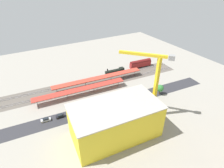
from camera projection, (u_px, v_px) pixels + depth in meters
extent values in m
plane|color=gray|center=(103.00, 102.00, 98.05)|extent=(202.91, 202.91, 0.00)
cube|color=#5B544C|center=(88.00, 84.00, 114.21)|extent=(127.60, 24.94, 0.01)
cube|color=#2D2D33|center=(106.00, 106.00, 95.48)|extent=(127.13, 19.10, 0.01)
cube|color=#9E9EA8|center=(85.00, 81.00, 117.20)|extent=(126.42, 10.25, 0.12)
cube|color=#9E9EA8|center=(86.00, 82.00, 116.13)|extent=(126.42, 10.25, 0.12)
cube|color=#9E9EA8|center=(89.00, 86.00, 112.10)|extent=(126.42, 10.25, 0.12)
cube|color=#9E9EA8|center=(90.00, 87.00, 111.03)|extent=(126.42, 10.25, 0.12)
cube|color=#B73328|center=(81.00, 89.00, 102.13)|extent=(53.07, 8.82, 0.31)
cylinder|color=slate|center=(118.00, 83.00, 111.72)|extent=(0.30, 0.30, 3.81)
cylinder|color=slate|center=(94.00, 89.00, 106.05)|extent=(0.30, 0.30, 3.81)
cylinder|color=slate|center=(67.00, 95.00, 100.37)|extent=(0.30, 0.30, 3.81)
cylinder|color=slate|center=(37.00, 103.00, 94.69)|extent=(0.30, 0.30, 3.81)
cube|color=#C63D2D|center=(99.00, 78.00, 113.05)|extent=(58.15, 9.07, 0.50)
cylinder|color=slate|center=(134.00, 73.00, 123.50)|extent=(0.30, 0.30, 3.74)
cylinder|color=slate|center=(111.00, 78.00, 117.28)|extent=(0.30, 0.30, 3.74)
cylinder|color=slate|center=(85.00, 84.00, 111.05)|extent=(0.30, 0.30, 3.74)
cylinder|color=slate|center=(57.00, 90.00, 104.83)|extent=(0.30, 0.30, 3.74)
cube|color=black|center=(116.00, 73.00, 125.97)|extent=(15.42, 3.49, 1.00)
cylinder|color=black|center=(114.00, 71.00, 124.51)|extent=(12.42, 3.50, 2.53)
cube|color=black|center=(122.00, 70.00, 126.92)|extent=(3.24, 2.97, 3.68)
cylinder|color=black|center=(108.00, 70.00, 121.82)|extent=(0.70, 0.70, 1.40)
cube|color=black|center=(140.00, 67.00, 135.00)|extent=(15.42, 3.51, 0.60)
cube|color=maroon|center=(140.00, 64.00, 133.93)|extent=(17.15, 4.22, 3.50)
cylinder|color=maroon|center=(141.00, 62.00, 132.88)|extent=(16.48, 4.17, 2.88)
cube|color=black|center=(128.00, 94.00, 104.37)|extent=(3.83, 1.96, 0.30)
cube|color=navy|center=(128.00, 94.00, 104.07)|extent=(4.55, 2.07, 0.85)
cube|color=#1E2328|center=(128.00, 92.00, 103.68)|extent=(2.57, 1.76, 0.64)
cube|color=black|center=(119.00, 97.00, 102.34)|extent=(4.04, 2.22, 0.30)
cube|color=silver|center=(119.00, 96.00, 102.07)|extent=(4.78, 2.38, 0.74)
cube|color=#1E2328|center=(119.00, 95.00, 101.69)|extent=(2.75, 1.93, 0.69)
cube|color=black|center=(107.00, 101.00, 98.87)|extent=(3.95, 2.08, 0.30)
cube|color=navy|center=(107.00, 100.00, 98.56)|extent=(4.69, 2.20, 0.87)
cube|color=#1E2328|center=(107.00, 99.00, 98.16)|extent=(2.67, 1.84, 0.66)
cube|color=black|center=(96.00, 105.00, 95.92)|extent=(3.54, 1.95, 0.30)
cube|color=gray|center=(96.00, 104.00, 95.65)|extent=(4.20, 2.06, 0.75)
cube|color=#1E2328|center=(96.00, 103.00, 95.29)|extent=(2.39, 1.73, 0.61)
cube|color=black|center=(85.00, 109.00, 93.12)|extent=(3.97, 1.97, 0.30)
cube|color=gray|center=(85.00, 108.00, 92.82)|extent=(4.71, 2.08, 0.83)
cube|color=#1E2328|center=(85.00, 107.00, 92.45)|extent=(2.67, 1.76, 0.58)
cube|color=black|center=(73.00, 112.00, 91.33)|extent=(3.88, 1.94, 0.30)
cube|color=black|center=(73.00, 111.00, 91.07)|extent=(4.60, 2.07, 0.72)
cube|color=#1E2328|center=(73.00, 110.00, 90.73)|extent=(2.62, 1.71, 0.58)
cube|color=black|center=(60.00, 117.00, 87.92)|extent=(3.46, 1.90, 0.30)
cube|color=black|center=(60.00, 116.00, 87.63)|extent=(4.10, 2.00, 0.80)
cube|color=#1E2328|center=(60.00, 115.00, 87.25)|extent=(2.32, 1.71, 0.63)
cube|color=black|center=(46.00, 121.00, 85.68)|extent=(4.02, 2.12, 0.30)
cube|color=silver|center=(46.00, 120.00, 85.40)|extent=(4.75, 2.28, 0.74)
cube|color=#1E2328|center=(46.00, 119.00, 85.04)|extent=(2.73, 1.83, 0.65)
cube|color=yellow|center=(115.00, 121.00, 74.92)|extent=(37.14, 21.46, 15.09)
cube|color=#ADA89E|center=(116.00, 106.00, 70.86)|extent=(37.79, 22.10, 0.40)
cube|color=gray|center=(152.00, 114.00, 89.07)|extent=(3.60, 3.60, 1.20)
cube|color=yellow|center=(155.00, 89.00, 81.37)|extent=(1.40, 1.40, 30.62)
cube|color=yellow|center=(143.00, 54.00, 74.80)|extent=(14.86, 15.47, 1.20)
cube|color=gray|center=(172.00, 58.00, 71.93)|extent=(3.10, 3.12, 2.00)
cube|color=black|center=(112.00, 109.00, 92.90)|extent=(9.49, 3.50, 0.50)
cube|color=silver|center=(114.00, 106.00, 92.40)|extent=(7.16, 3.37, 2.78)
cube|color=silver|center=(106.00, 108.00, 91.07)|extent=(2.72, 2.68, 2.53)
cylinder|color=brown|center=(135.00, 99.00, 97.58)|extent=(0.51, 0.51, 3.87)
sphere|color=#38843D|center=(136.00, 93.00, 95.44)|extent=(6.14, 6.14, 6.14)
cylinder|color=brown|center=(82.00, 119.00, 84.16)|extent=(0.37, 0.37, 3.40)
sphere|color=#38843D|center=(81.00, 113.00, 82.24)|extent=(5.66, 5.66, 5.66)
cylinder|color=brown|center=(159.00, 92.00, 103.98)|extent=(0.42, 0.42, 2.75)
sphere|color=#2D7233|center=(160.00, 88.00, 102.51)|extent=(4.09, 4.09, 4.09)
cylinder|color=#333333|center=(69.00, 121.00, 81.57)|extent=(0.16, 0.16, 5.68)
cube|color=black|center=(68.00, 116.00, 79.85)|extent=(0.36, 0.36, 0.90)
sphere|color=yellow|center=(68.00, 115.00, 79.60)|extent=(0.20, 0.20, 0.20)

